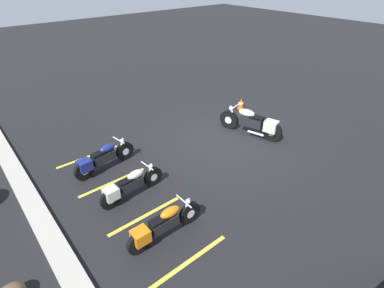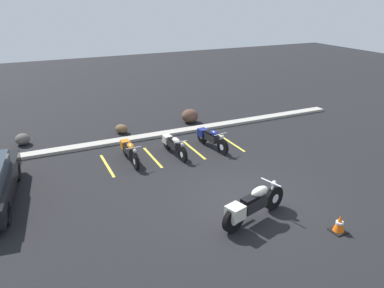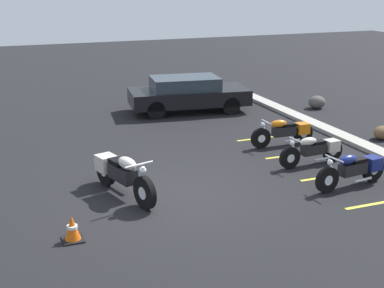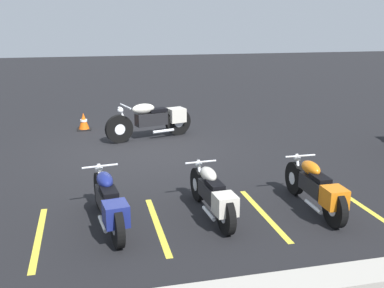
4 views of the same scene
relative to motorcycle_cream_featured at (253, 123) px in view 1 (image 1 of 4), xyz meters
name	(u,v)px [view 1 (image 1 of 4)]	position (x,y,z in m)	size (l,w,h in m)	color
ground	(223,140)	(0.42, 1.08, -0.52)	(60.00, 60.00, 0.00)	black
motorcycle_cream_featured	(253,123)	(0.00, 0.00, 0.00)	(2.40, 1.00, 0.97)	black
parked_bike_0	(162,225)	(-1.90, 5.41, -0.09)	(0.57, 2.02, 0.79)	black
parked_bike_1	(129,186)	(-0.15, 5.26, -0.10)	(0.55, 1.97, 0.77)	black
parked_bike_2	(102,158)	(1.49, 5.26, -0.08)	(0.64, 2.07, 0.82)	black
concrete_curb	(42,221)	(0.42, 7.45, -0.46)	(18.00, 0.50, 0.12)	#A8A399
traffic_cone	(241,104)	(1.85, -1.41, -0.28)	(0.40, 0.40, 0.50)	black
stall_line_0	(190,261)	(-2.80, 5.33, -0.51)	(0.10, 2.10, 0.00)	gold
stall_line_1	(145,216)	(-1.02, 5.33, -0.51)	(0.10, 2.10, 0.00)	gold
stall_line_2	(113,182)	(0.76, 5.33, -0.51)	(0.10, 2.10, 0.00)	gold
stall_line_3	(88,156)	(2.54, 5.33, -0.51)	(0.10, 2.10, 0.00)	gold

